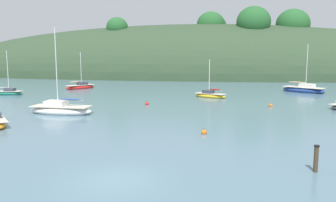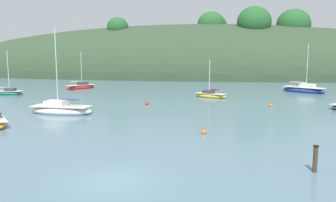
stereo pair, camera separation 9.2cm
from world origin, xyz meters
The scene contains 11 objects.
ground_plane centered at (0.00, 0.00, 0.00)m, with size 400.00×400.00×0.00m, color slate.
far_shoreline_hill centered at (0.11, 76.62, 0.14)m, with size 150.00×36.00×30.81m.
sailboat_white_near centered at (-10.95, 17.65, 0.41)m, with size 6.82×2.70×9.07m.
sailboat_blue_center centered at (-25.89, 31.93, 0.31)m, with size 4.68×1.97×6.73m.
sailboat_red_portside centered at (18.98, 41.27, 0.41)m, with size 6.82×5.93×7.84m.
sailboat_cream_ketch centered at (-18.43, 41.78, 0.34)m, with size 4.74×5.27×6.53m.
sailboat_yellow_far centered at (4.29, 32.86, 0.31)m, with size 4.86×3.53×5.50m.
mooring_buoy_outer centered at (11.46, 25.44, 0.12)m, with size 0.44×0.44×0.54m.
mooring_buoy_channel centered at (4.13, 10.58, 0.12)m, with size 0.44×0.44×0.54m.
mooring_buoy_inner centered at (-3.25, 24.88, 0.12)m, with size 0.44×0.44×0.54m.
jetty_piling centered at (10.30, 2.61, 0.75)m, with size 0.30×0.30×1.46m.
Camera 2 is at (4.97, -16.12, 6.35)m, focal length 37.14 mm.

